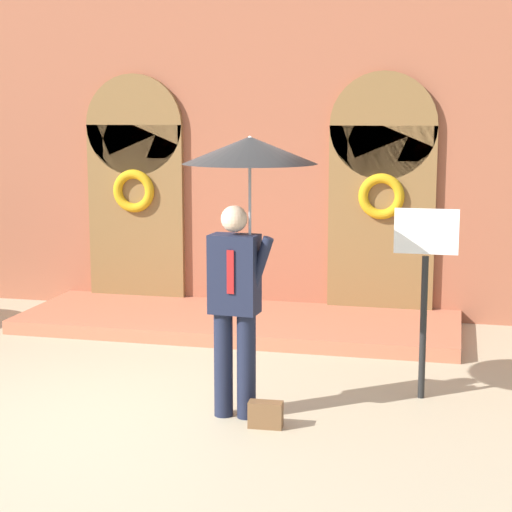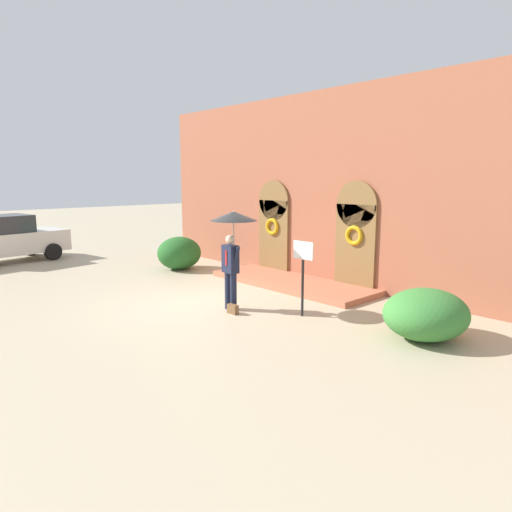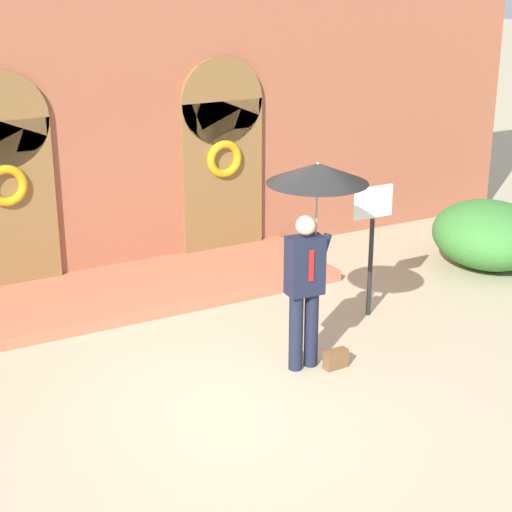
{
  "view_description": "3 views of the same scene",
  "coord_description": "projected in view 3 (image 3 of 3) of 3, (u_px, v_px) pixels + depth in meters",
  "views": [
    {
      "loc": [
        2.52,
        -6.57,
        2.53
      ],
      "look_at": [
        0.57,
        1.58,
        1.14
      ],
      "focal_mm": 60.0,
      "sensor_mm": 36.0,
      "label": 1
    },
    {
      "loc": [
        8.91,
        -6.6,
        3.1
      ],
      "look_at": [
        0.26,
        1.4,
        1.09
      ],
      "focal_mm": 32.0,
      "sensor_mm": 36.0,
      "label": 2
    },
    {
      "loc": [
        -3.9,
        -7.28,
        4.48
      ],
      "look_at": [
        0.75,
        1.29,
        0.97
      ],
      "focal_mm": 60.0,
      "sensor_mm": 36.0,
      "label": 3
    }
  ],
  "objects": [
    {
      "name": "handbag",
      "position": [
        336.0,
        359.0,
        9.67
      ],
      "size": [
        0.29,
        0.13,
        0.22
      ],
      "primitive_type": "cube",
      "rotation": [
        0.0,
        0.0,
        0.04
      ],
      "color": "brown",
      "rests_on": "ground"
    },
    {
      "name": "person_with_umbrella",
      "position": [
        314.0,
        204.0,
        9.13
      ],
      "size": [
        1.1,
        1.1,
        2.36
      ],
      "color": "#191E33",
      "rests_on": "ground"
    },
    {
      "name": "ground_plane",
      "position": [
        252.0,
        386.0,
        9.29
      ],
      "size": [
        80.0,
        80.0,
        0.0
      ],
      "primitive_type": "plane",
      "color": "tan"
    },
    {
      "name": "building_facade",
      "position": [
        110.0,
        87.0,
        11.82
      ],
      "size": [
        14.0,
        2.3,
        5.6
      ],
      "color": "#9E563D",
      "rests_on": "ground"
    },
    {
      "name": "sign_post",
      "position": [
        372.0,
        229.0,
        10.73
      ],
      "size": [
        0.56,
        0.06,
        1.72
      ],
      "color": "black",
      "rests_on": "ground"
    },
    {
      "name": "shrub_right",
      "position": [
        489.0,
        235.0,
        12.67
      ],
      "size": [
        1.59,
        1.77,
        0.99
      ],
      "primitive_type": "ellipsoid",
      "color": "#387A33",
      "rests_on": "ground"
    }
  ]
}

